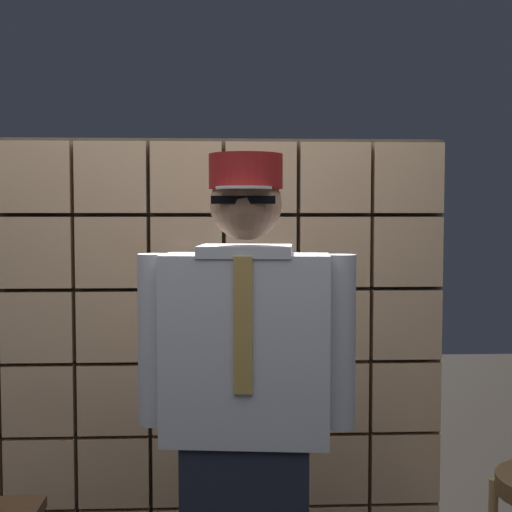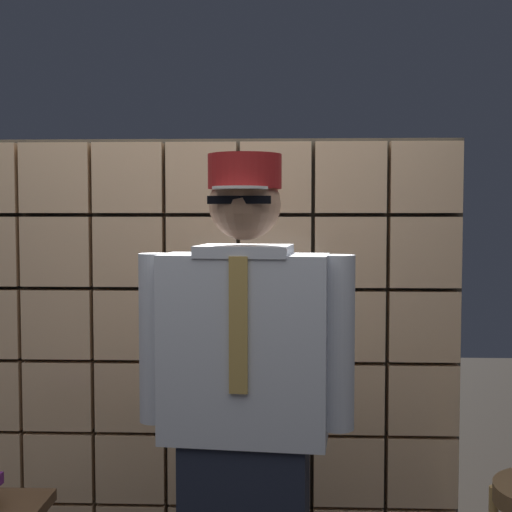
# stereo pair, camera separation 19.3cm
# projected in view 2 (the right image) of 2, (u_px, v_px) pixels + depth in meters

# --- Properties ---
(glass_block_wall) EXTENTS (2.18, 0.10, 1.88)m
(glass_block_wall) POSITION_uv_depth(u_px,v_px,m) (203.00, 360.00, 3.05)
(glass_block_wall) COLOR #E0B78C
(glass_block_wall) RESTS_ON ground
(standing_person) EXTENTS (0.69, 0.31, 1.72)m
(standing_person) POSITION_uv_depth(u_px,v_px,m) (245.00, 417.00, 2.25)
(standing_person) COLOR #1E2333
(standing_person) RESTS_ON ground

